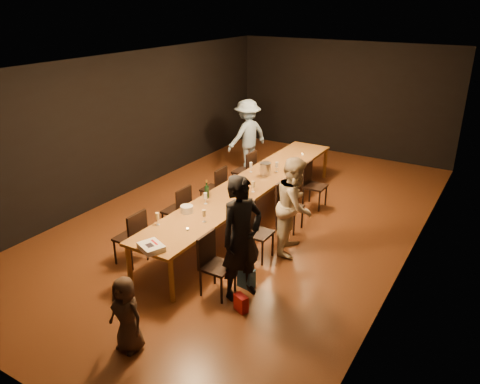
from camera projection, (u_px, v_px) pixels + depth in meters
The scene contains 30 objects.
ground at pixel (250, 219), 9.19m from camera, with size 10.00×10.00×0.00m, color #4C2413.
room_shell at pixel (251, 115), 8.38m from camera, with size 6.04×10.04×3.02m.
table at pixel (250, 186), 8.92m from camera, with size 0.90×6.00×0.75m.
chair_right_0 at pixel (218, 266), 6.71m from camera, with size 0.42×0.42×0.93m, color black, non-canonical shape.
chair_right_1 at pixel (258, 233), 7.66m from camera, with size 0.42×0.42×0.93m, color black, non-canonical shape.
chair_right_2 at pixel (290, 207), 8.60m from camera, with size 0.42×0.42×0.93m, color black, non-canonical shape.
chair_right_3 at pixel (315, 186), 9.55m from camera, with size 0.42×0.42×0.93m, color black, non-canonical shape.
chair_left_0 at pixel (130, 237), 7.52m from camera, with size 0.42×0.42×0.93m, color black, non-canonical shape.
chair_left_1 at pixel (176, 210), 8.47m from camera, with size 0.42×0.42×0.93m, color black, non-canonical shape.
chair_left_2 at pixel (213, 188), 9.41m from camera, with size 0.42×0.42×0.93m, color black, non-canonical shape.
chair_left_3 at pixel (244, 171), 10.36m from camera, with size 0.42×0.42×0.93m, color black, non-canonical shape.
woman_birthday at pixel (242, 238), 6.52m from camera, with size 0.67×0.44×1.85m, color black.
woman_tan at pixel (295, 205), 7.76m from camera, with size 0.81×0.63×1.67m, color beige.
man_blue at pixel (247, 135), 11.51m from camera, with size 1.14×0.65×1.76m, color #92B9E2.
child at pixel (126, 314), 5.63m from camera, with size 0.49×0.32×1.00m, color #3E2D22.
gift_bag_red at pixel (241, 303), 6.46m from camera, with size 0.21×0.11×0.25m, color red.
gift_bag_blue at pixel (246, 278), 6.99m from camera, with size 0.24×0.16×0.30m, color #235A99.
birthday_cake at pixel (151, 247), 6.56m from camera, with size 0.44×0.40×0.08m.
plate_stack at pixel (187, 209), 7.68m from camera, with size 0.21×0.21×0.12m, color silver.
champagne_bottle at pixel (207, 189), 8.19m from camera, with size 0.08×0.08×0.34m, color black, non-canonical shape.
ice_bucket at pixel (265, 169), 9.29m from camera, with size 0.22×0.22×0.25m, color #B8B8BD.
wineglass_0 at pixel (158, 219), 7.25m from camera, with size 0.06×0.06×0.21m, color beige, non-canonical shape.
wineglass_1 at pixel (204, 216), 7.34m from camera, with size 0.06×0.06×0.21m, color beige, non-canonical shape.
wineglass_2 at pixel (206, 198), 7.98m from camera, with size 0.06×0.06×0.21m, color silver, non-canonical shape.
wineglass_3 at pixel (253, 187), 8.48m from camera, with size 0.06×0.06×0.21m, color beige, non-canonical shape.
wineglass_4 at pixel (251, 167), 9.43m from camera, with size 0.06×0.06×0.21m, color silver, non-canonical shape.
wineglass_5 at pixel (277, 167), 9.45m from camera, with size 0.06×0.06×0.21m, color silver, non-canonical shape.
tealight_near at pixel (187, 229), 7.11m from camera, with size 0.05×0.05×0.03m, color #B2B7B2.
tealight_mid at pixel (254, 186), 8.73m from camera, with size 0.05×0.05×0.03m, color #B2B7B2.
tealight_far at pixel (302, 154), 10.48m from camera, with size 0.05×0.05×0.03m, color #B2B7B2.
Camera 1 is at (4.11, -7.18, 4.04)m, focal length 35.00 mm.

